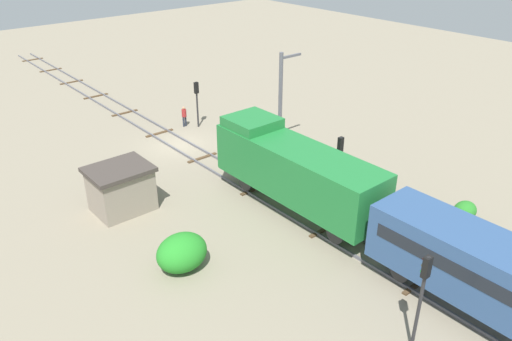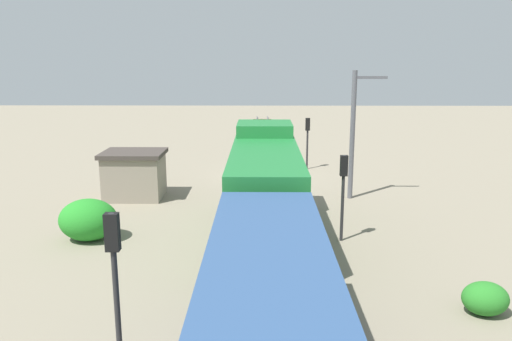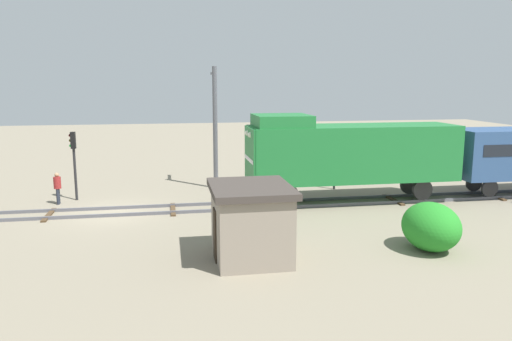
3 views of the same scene
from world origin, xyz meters
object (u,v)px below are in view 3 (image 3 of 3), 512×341
at_px(traffic_signal_mid, 335,145).
at_px(relay_hut, 251,221).
at_px(traffic_signal_near, 74,153).
at_px(locomotive, 349,152).
at_px(catenary_mast, 215,124).
at_px(worker_near_track, 57,186).

xyz_separation_m(traffic_signal_mid, relay_hut, (10.90, -6.94, -1.31)).
bearing_deg(traffic_signal_near, locomotive, 77.52).
relative_size(catenary_mast, relay_hut, 2.09).
relative_size(traffic_signal_near, traffic_signal_mid, 0.97).
distance_m(traffic_signal_mid, catenary_mast, 7.29).
bearing_deg(relay_hut, traffic_signal_near, -143.50).
bearing_deg(traffic_signal_mid, locomotive, -6.70).
xyz_separation_m(worker_near_track, relay_hut, (9.90, 8.70, 0.40)).
bearing_deg(catenary_mast, locomotive, 52.45).
bearing_deg(worker_near_track, traffic_signal_mid, 145.21).
distance_m(locomotive, relay_hut, 10.05).
height_order(worker_near_track, relay_hut, relay_hut).
xyz_separation_m(traffic_signal_mid, catenary_mast, (-1.67, -6.99, 1.20)).
distance_m(worker_near_track, relay_hut, 13.19).
height_order(traffic_signal_mid, relay_hut, traffic_signal_mid).
distance_m(traffic_signal_mid, worker_near_track, 15.77).
bearing_deg(traffic_signal_mid, traffic_signal_near, -89.23).
distance_m(traffic_signal_near, relay_hut, 13.37).
bearing_deg(locomotive, worker_near_track, -98.95).
distance_m(traffic_signal_near, catenary_mast, 8.19).
bearing_deg(worker_near_track, catenary_mast, 158.68).
xyz_separation_m(traffic_signal_near, traffic_signal_mid, (-0.20, 14.86, 0.07)).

